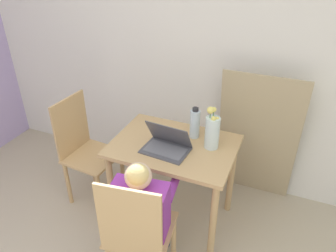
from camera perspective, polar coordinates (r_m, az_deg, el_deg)
wall_back at (r=2.80m, az=6.72°, el=12.89°), size 6.40×0.05×2.50m
dining_table at (r=2.49m, az=1.00°, el=-5.56°), size 0.91×0.65×0.75m
chair_occupied at (r=2.14m, az=-5.25°, el=-18.23°), size 0.45×0.45×0.96m
chair_spare at (r=2.89m, az=-14.18°, el=-4.15°), size 0.43×0.43×0.96m
person_seated at (r=2.13m, az=-4.24°, el=-13.52°), size 0.40×0.46×0.98m
laptop at (r=2.34m, az=-0.20°, el=-3.09°), size 0.34×0.25×0.21m
flower_vase at (r=2.34m, az=7.72°, el=-0.86°), size 0.10×0.10×0.33m
water_bottle at (r=2.45m, az=4.69°, el=0.45°), size 0.08×0.08×0.25m
cardboard_panel at (r=2.86m, az=15.28°, el=-2.13°), size 0.66×0.18×1.20m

